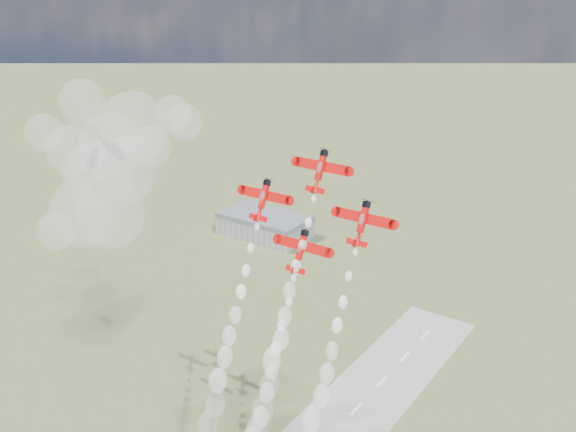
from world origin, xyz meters
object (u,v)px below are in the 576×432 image
at_px(hangar, 265,225).
at_px(plane_slot, 301,250).
at_px(plane_lead, 320,170).
at_px(plane_left, 263,199).
at_px(plane_right, 362,222).

bearing_deg(hangar, plane_slot, -51.63).
relative_size(plane_lead, plane_left, 1.00).
height_order(plane_left, plane_right, same).
distance_m(plane_lead, plane_slot, 17.94).
bearing_deg(hangar, plane_right, -48.51).
bearing_deg(hangar, plane_left, -53.72).
bearing_deg(plane_left, hangar, 126.28).
distance_m(plane_lead, plane_right, 15.64).
bearing_deg(plane_right, plane_left, 180.00).
bearing_deg(plane_slot, plane_right, 16.32).
bearing_deg(plane_lead, hangar, 129.61).
xyz_separation_m(hangar, plane_left, (124.96, -170.25, 91.70)).
bearing_deg(plane_left, plane_lead, 16.32).
xyz_separation_m(plane_left, plane_right, (25.62, 0.00, 0.00)).
xyz_separation_m(hangar, plane_right, (150.58, -170.25, 91.70)).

